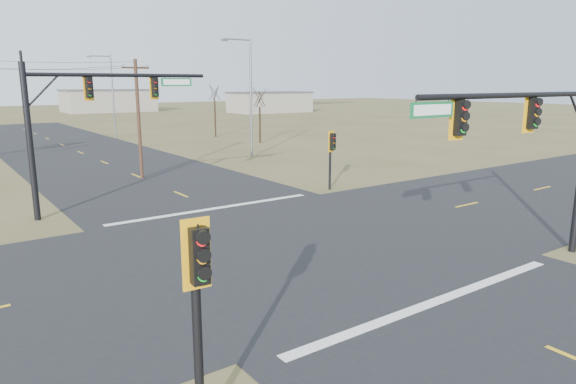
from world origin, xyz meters
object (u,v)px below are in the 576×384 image
object	(u,v)px
mast_arm_near	(535,132)
bare_tree_d	(214,92)
bare_tree_c	(260,97)
streetlight_a	(249,92)
pedestal_signal_ne	(332,146)
utility_pole_near	(138,117)
mast_arm_far	(87,107)
pedestal_signal_sw	(199,280)
streetlight_b	(111,92)

from	to	relation	value
mast_arm_near	bare_tree_d	distance (m)	51.41
mast_arm_near	bare_tree_c	distance (m)	42.93
streetlight_a	mast_arm_near	bearing A→B (deg)	-108.63
mast_arm_near	pedestal_signal_ne	xyz separation A→B (m)	(3.74, 15.22, -2.24)
pedestal_signal_ne	bare_tree_d	distance (m)	35.84
pedestal_signal_ne	bare_tree_c	world-z (taller)	bare_tree_c
utility_pole_near	streetlight_a	xyz separation A→B (m)	(11.89, 4.56, 1.60)
bare_tree_c	mast_arm_far	bearing A→B (deg)	-137.88
mast_arm_near	pedestal_signal_sw	bearing A→B (deg)	-164.03
mast_arm_far	pedestal_signal_ne	size ratio (longest dim) A/B	2.50
pedestal_signal_sw	bare_tree_c	xyz separation A→B (m)	(27.94, 41.86, 1.98)
mast_arm_far	pedestal_signal_ne	distance (m)	14.59
streetlight_a	streetlight_b	world-z (taller)	streetlight_a
mast_arm_far	streetlight_b	distance (m)	38.56
utility_pole_near	bare_tree_d	size ratio (longest dim) A/B	1.20
streetlight_a	bare_tree_c	distance (m)	11.95
utility_pole_near	streetlight_a	size ratio (longest dim) A/B	0.79
pedestal_signal_sw	bare_tree_d	xyz separation A→B (m)	(27.00, 51.03, 2.42)
utility_pole_near	streetlight_a	world-z (taller)	streetlight_a
pedestal_signal_ne	pedestal_signal_sw	size ratio (longest dim) A/B	0.87
streetlight_b	pedestal_signal_ne	bearing A→B (deg)	-76.46
pedestal_signal_ne	streetlight_a	size ratio (longest dim) A/B	0.36
pedestal_signal_ne	mast_arm_far	bearing A→B (deg)	155.42
mast_arm_far	utility_pole_near	distance (m)	10.00
pedestal_signal_ne	utility_pole_near	xyz separation A→B (m)	(-8.47, 11.16, 1.56)
utility_pole_near	streetlight_a	bearing A→B (deg)	20.98
mast_arm_far	mast_arm_near	bearing A→B (deg)	-76.62
utility_pole_near	streetlight_a	distance (m)	12.84
streetlight_b	bare_tree_c	xyz separation A→B (m)	(12.38, -14.25, -0.47)
pedestal_signal_sw	bare_tree_d	size ratio (longest dim) A/B	0.63
streetlight_b	pedestal_signal_sw	bearing A→B (deg)	-94.50
pedestal_signal_sw	bare_tree_d	bearing A→B (deg)	65.98
mast_arm_far	pedestal_signal_sw	xyz separation A→B (m)	(-3.28, -19.56, -2.34)
bare_tree_c	streetlight_a	bearing A→B (deg)	-127.16
mast_arm_far	bare_tree_d	world-z (taller)	mast_arm_far
utility_pole_near	streetlight_b	size ratio (longest dim) A/B	0.83
bare_tree_d	mast_arm_near	bearing A→B (deg)	-105.14
utility_pole_near	bare_tree_c	bearing A→B (deg)	36.37
pedestal_signal_ne	utility_pole_near	size ratio (longest dim) A/B	0.46
mast_arm_far	pedestal_signal_sw	bearing A→B (deg)	-115.70
streetlight_b	utility_pole_near	bearing A→B (deg)	-92.35
utility_pole_near	pedestal_signal_ne	bearing A→B (deg)	-52.81
mast_arm_far	streetlight_a	xyz separation A→B (m)	(17.46, 12.80, 0.44)
pedestal_signal_ne	streetlight_a	xyz separation A→B (m)	(3.42, 15.72, 3.16)
pedestal_signal_ne	bare_tree_d	xyz separation A→B (m)	(9.68, 34.40, 2.80)
streetlight_b	bare_tree_d	distance (m)	12.51
pedestal_signal_ne	pedestal_signal_sw	distance (m)	24.01
bare_tree_c	bare_tree_d	bearing A→B (deg)	95.90
bare_tree_c	utility_pole_near	bearing A→B (deg)	-143.63
mast_arm_near	pedestal_signal_sw	distance (m)	13.77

